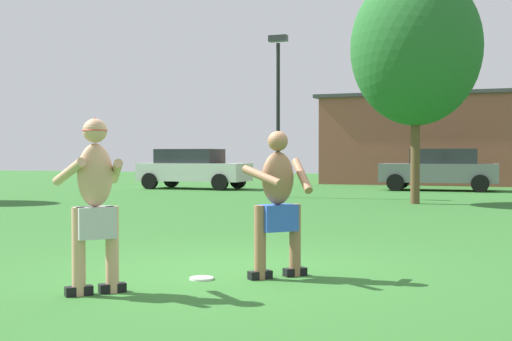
# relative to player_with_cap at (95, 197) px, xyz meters

# --- Properties ---
(ground_plane) EXTENTS (80.00, 80.00, 0.00)m
(ground_plane) POSITION_rel_player_with_cap_xyz_m (0.78, 1.72, -0.95)
(ground_plane) COLOR #2D6628
(player_with_cap) EXTENTS (0.80, 0.78, 1.72)m
(player_with_cap) POSITION_rel_player_with_cap_xyz_m (0.00, 0.00, 0.00)
(player_with_cap) COLOR black
(player_with_cap) RESTS_ON ground_plane
(player_in_blue) EXTENTS (0.80, 0.76, 1.62)m
(player_in_blue) POSITION_rel_player_with_cap_xyz_m (1.38, 1.47, -0.09)
(player_in_blue) COLOR black
(player_in_blue) RESTS_ON ground_plane
(frisbee) EXTENTS (0.26, 0.26, 0.03)m
(frisbee) POSITION_rel_player_with_cap_xyz_m (0.64, 1.07, -0.94)
(frisbee) COLOR white
(frisbee) RESTS_ON ground_plane
(car_gray_near_post) EXTENTS (4.36, 2.15, 1.58)m
(car_gray_near_post) POSITION_rel_player_with_cap_xyz_m (1.18, 21.03, -0.13)
(car_gray_near_post) COLOR slate
(car_gray_near_post) RESTS_ON ground_plane
(car_white_mid_lot) EXTENTS (4.30, 2.03, 1.58)m
(car_white_mid_lot) POSITION_rel_player_with_cap_xyz_m (-8.14, 18.92, -0.13)
(car_white_mid_lot) COLOR white
(car_white_mid_lot) RESTS_ON ground_plane
(lamp_post) EXTENTS (0.60, 0.24, 5.15)m
(lamp_post) POSITION_rel_player_with_cap_xyz_m (-3.24, 15.01, 2.25)
(lamp_post) COLOR black
(lamp_post) RESTS_ON ground_plane
(outbuilding_behind_lot) EXTENTS (12.70, 7.20, 4.12)m
(outbuilding_behind_lot) POSITION_rel_player_with_cap_xyz_m (1.47, 28.32, 1.12)
(outbuilding_behind_lot) COLOR brown
(outbuilding_behind_lot) RESTS_ON ground_plane
(tree_behind_players) EXTENTS (3.59, 3.59, 6.44)m
(tree_behind_players) POSITION_rel_player_with_cap_xyz_m (1.24, 13.62, 3.34)
(tree_behind_players) COLOR brown
(tree_behind_players) RESTS_ON ground_plane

